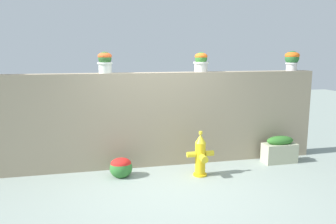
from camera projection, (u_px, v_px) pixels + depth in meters
name	position (u px, v px, depth m)	size (l,w,h in m)	color
ground_plane	(172.00, 190.00, 5.19)	(24.00, 24.00, 0.00)	gray
stone_wall	(156.00, 119.00, 6.25)	(6.29, 0.30, 1.74)	gray
potted_plant_1	(105.00, 61.00, 5.86)	(0.27, 0.27, 0.37)	silver
potted_plant_2	(201.00, 61.00, 6.29)	(0.29, 0.29, 0.37)	beige
potted_plant_3	(292.00, 59.00, 6.69)	(0.29, 0.29, 0.39)	silver
fire_hydrant	(201.00, 156.00, 5.73)	(0.47, 0.37, 0.78)	yellow
flower_bush_left	(121.00, 167.00, 5.70)	(0.39, 0.35, 0.35)	#337432
planter_box	(280.00, 150.00, 6.45)	(0.64, 0.30, 0.52)	#ACAE8F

